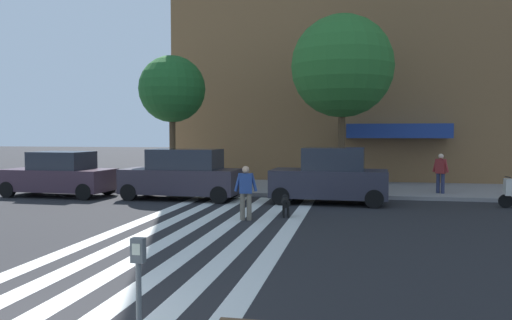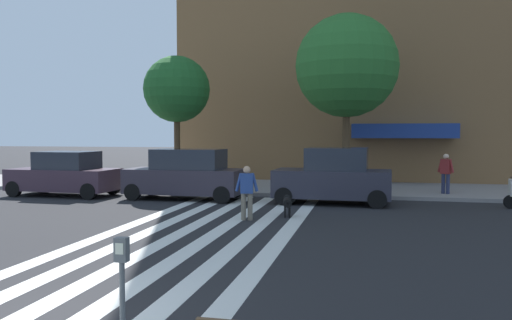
{
  "view_description": "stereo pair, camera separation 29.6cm",
  "coord_description": "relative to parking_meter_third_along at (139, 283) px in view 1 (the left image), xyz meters",
  "views": [
    {
      "loc": [
        4.81,
        -5.59,
        2.6
      ],
      "look_at": [
        2.14,
        7.86,
        1.89
      ],
      "focal_mm": 35.43,
      "sensor_mm": 36.0,
      "label": 1
    },
    {
      "loc": [
        5.1,
        -5.53,
        2.6
      ],
      "look_at": [
        2.14,
        7.86,
        1.89
      ],
      "focal_mm": 35.43,
      "sensor_mm": 36.0,
      "label": 2
    }
  ],
  "objects": [
    {
      "name": "ground_plane",
      "position": [
        -2.56,
        8.13,
        -1.03
      ],
      "size": [
        160.0,
        160.0,
        0.0
      ],
      "primitive_type": "plane",
      "color": "#232326"
    },
    {
      "name": "sidewalk_far",
      "position": [
        -2.56,
        18.58,
        -0.95
      ],
      "size": [
        80.0,
        6.0,
        0.15
      ],
      "primitive_type": "cube",
      "color": "gray",
      "rests_on": "ground_plane"
    },
    {
      "name": "street_tree_nearest",
      "position": [
        -5.92,
        16.75,
        3.57
      ],
      "size": [
        3.0,
        3.0,
        5.98
      ],
      "color": "#4C3823",
      "rests_on": "sidewalk_far"
    },
    {
      "name": "crosswalk_stripes",
      "position": [
        -1.79,
        8.13,
        -1.03
      ],
      "size": [
        4.95,
        14.3,
        0.01
      ],
      "color": "silver",
      "rests_on": "ground_plane"
    },
    {
      "name": "parked_car_third_in_line",
      "position": [
        1.3,
        14.06,
        -0.05
      ],
      "size": [
        4.35,
        2.13,
        2.09
      ],
      "color": "#2B2A36",
      "rests_on": "ground_plane"
    },
    {
      "name": "street_tree_middle",
      "position": [
        1.62,
        17.4,
        4.49
      ],
      "size": [
        4.44,
        4.44,
        7.61
      ],
      "color": "#4C3823",
      "rests_on": "sidewalk_far"
    },
    {
      "name": "parked_car_behind_first",
      "position": [
        -4.51,
        14.06,
        -0.06
      ],
      "size": [
        4.68,
        2.02,
        2.0
      ],
      "color": "#2F2A34",
      "rests_on": "ground_plane"
    },
    {
      "name": "dog_on_leash",
      "position": [
        0.08,
        10.8,
        -0.59
      ],
      "size": [
        0.38,
        1.08,
        0.65
      ],
      "color": "black",
      "rests_on": "ground_plane"
    },
    {
      "name": "pedestrian_bystander",
      "position": [
        5.68,
        16.95,
        0.05
      ],
      "size": [
        0.64,
        0.45,
        1.64
      ],
      "color": "#282D4C",
      "rests_on": "sidewalk_far"
    },
    {
      "name": "parking_meter_third_along",
      "position": [
        0.0,
        0.0,
        0.0
      ],
      "size": [
        0.14,
        0.11,
        1.36
      ],
      "color": "#515456",
      "rests_on": "sidewalk_near"
    },
    {
      "name": "parked_car_near_curb",
      "position": [
        -9.89,
        14.06,
        -0.14
      ],
      "size": [
        4.53,
        2.18,
        1.87
      ],
      "color": "#3C2936",
      "rests_on": "ground_plane"
    },
    {
      "name": "pedestrian_dog_walker",
      "position": [
        -1.0,
        9.85,
        -0.1
      ],
      "size": [
        0.71,
        0.3,
        1.64
      ],
      "color": "#6B6051",
      "rests_on": "ground_plane"
    }
  ]
}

